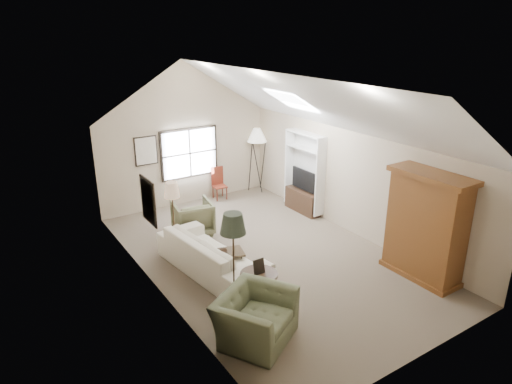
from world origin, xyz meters
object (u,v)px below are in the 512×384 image
side_table (259,290)px  armchair_near (255,317)px  coffee_table (223,262)px  side_chair (220,184)px  armchair_far (193,217)px  sofa (212,254)px  armoire (426,226)px

side_table → armchair_near: bearing=-127.5°
armchair_near → coffee_table: size_ratio=1.44×
side_table → side_chair: (2.08, 5.21, 0.13)m
armchair_near → armchair_far: 4.30m
armchair_far → side_chair: size_ratio=0.98×
coffee_table → sofa: bearing=140.6°
side_chair → coffee_table: bearing=-112.5°
armoire → side_chair: 6.27m
armoire → armchair_far: (-3.00, 4.37, -0.68)m
armoire → coffee_table: (-3.30, 2.35, -0.88)m
sofa → coffee_table: size_ratio=3.18×
armchair_far → coffee_table: bearing=91.9°
armoire → armchair_near: size_ratio=1.79×
armoire → armchair_near: bearing=177.5°
sofa → side_chair: side_chair is taller
coffee_table → armoire: bearing=-35.5°
armoire → sofa: armoire is taller
armchair_far → coffee_table: size_ratio=1.08×
sofa → armchair_far: size_ratio=2.95×
armoire → side_table: size_ratio=3.23×
coffee_table → side_chair: side_chair is taller
side_table → coffee_table: bearing=87.2°
sofa → armchair_far: 1.94m
coffee_table → armchair_far: bearing=81.6°
armoire → side_chair: armoire is taller
armchair_near → coffee_table: 2.27m
armoire → armchair_far: bearing=124.4°
armchair_near → armchair_far: (0.92, 4.20, 0.02)m
coffee_table → side_table: bearing=-92.8°
armoire → side_chair: (-1.29, 6.10, -0.63)m
armchair_near → side_chair: side_chair is taller
armchair_far → armoire: bearing=134.8°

